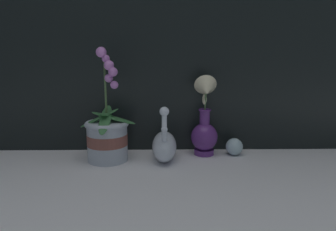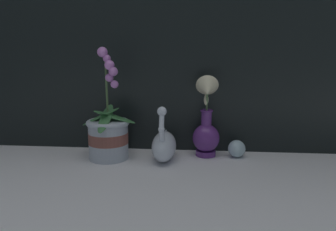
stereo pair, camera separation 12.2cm
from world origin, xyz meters
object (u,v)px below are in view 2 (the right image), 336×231
object	(u,v)px
swan_figurine	(164,145)
glass_sphere	(237,149)
blue_vase	(206,126)
orchid_potted_plant	(108,133)

from	to	relation	value
swan_figurine	glass_sphere	distance (m)	0.29
blue_vase	glass_sphere	bearing A→B (deg)	-1.24
orchid_potted_plant	blue_vase	size ratio (longest dim) A/B	1.32
glass_sphere	blue_vase	bearing A→B (deg)	178.76
blue_vase	glass_sphere	size ratio (longest dim) A/B	4.69
glass_sphere	swan_figurine	bearing A→B (deg)	-168.04
blue_vase	glass_sphere	world-z (taller)	blue_vase
orchid_potted_plant	glass_sphere	bearing A→B (deg)	6.63
orchid_potted_plant	blue_vase	distance (m)	0.38
swan_figurine	blue_vase	size ratio (longest dim) A/B	0.68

